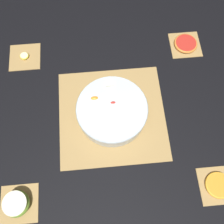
# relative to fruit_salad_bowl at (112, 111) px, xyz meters

# --- Properties ---
(ground_plane) EXTENTS (6.00, 6.00, 0.00)m
(ground_plane) POSITION_rel_fruit_salad_bowl_xyz_m (0.00, 0.00, -0.05)
(ground_plane) COLOR black
(bamboo_mat_center) EXTENTS (0.41, 0.40, 0.01)m
(bamboo_mat_center) POSITION_rel_fruit_salad_bowl_xyz_m (0.00, 0.00, -0.04)
(bamboo_mat_center) COLOR #A8844C
(bamboo_mat_center) RESTS_ON ground_plane
(coaster_mat_near_left) EXTENTS (0.13, 0.13, 0.01)m
(coaster_mat_near_left) POSITION_rel_fruit_salad_bowl_xyz_m (-0.34, -0.30, -0.04)
(coaster_mat_near_left) COLOR #A8844C
(coaster_mat_near_left) RESTS_ON ground_plane
(coaster_mat_near_right) EXTENTS (0.13, 0.13, 0.01)m
(coaster_mat_near_right) POSITION_rel_fruit_salad_bowl_xyz_m (0.34, -0.30, -0.04)
(coaster_mat_near_right) COLOR #A8844C
(coaster_mat_near_right) RESTS_ON ground_plane
(coaster_mat_far_left) EXTENTS (0.13, 0.13, 0.01)m
(coaster_mat_far_left) POSITION_rel_fruit_salad_bowl_xyz_m (-0.34, 0.30, -0.04)
(coaster_mat_far_left) COLOR #A8844C
(coaster_mat_far_left) RESTS_ON ground_plane
(coaster_mat_far_right) EXTENTS (0.13, 0.13, 0.01)m
(coaster_mat_far_right) POSITION_rel_fruit_salad_bowl_xyz_m (0.34, 0.30, -0.04)
(coaster_mat_far_right) COLOR #A8844C
(coaster_mat_far_right) RESTS_ON ground_plane
(fruit_salad_bowl) EXTENTS (0.26, 0.26, 0.08)m
(fruit_salad_bowl) POSITION_rel_fruit_salad_bowl_xyz_m (0.00, 0.00, 0.00)
(fruit_salad_bowl) COLOR silver
(fruit_salad_bowl) RESTS_ON bamboo_mat_center
(apple_half) EXTENTS (0.09, 0.09, 0.05)m
(apple_half) POSITION_rel_fruit_salad_bowl_xyz_m (-0.34, -0.30, -0.01)
(apple_half) COLOR #7FAD38
(apple_half) RESTS_ON coaster_mat_near_left
(orange_slice_whole) EXTENTS (0.09, 0.09, 0.01)m
(orange_slice_whole) POSITION_rel_fruit_salad_bowl_xyz_m (0.34, -0.30, -0.03)
(orange_slice_whole) COLOR orange
(orange_slice_whole) RESTS_ON coaster_mat_near_right
(banana_coin_single) EXTENTS (0.04, 0.04, 0.01)m
(banana_coin_single) POSITION_rel_fruit_salad_bowl_xyz_m (-0.34, 0.30, -0.04)
(banana_coin_single) COLOR beige
(banana_coin_single) RESTS_ON coaster_mat_far_left
(grapefruit_slice) EXTENTS (0.10, 0.10, 0.01)m
(grapefruit_slice) POSITION_rel_fruit_salad_bowl_xyz_m (0.34, 0.30, -0.03)
(grapefruit_slice) COLOR red
(grapefruit_slice) RESTS_ON coaster_mat_far_right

